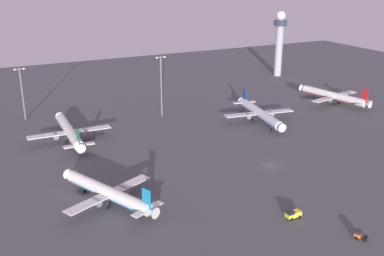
{
  "coord_description": "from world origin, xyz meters",
  "views": [
    {
      "loc": [
        -85.11,
        -113.05,
        62.17
      ],
      "look_at": [
        -12.07,
        35.04,
        4.0
      ],
      "focal_mm": 42.51,
      "sensor_mm": 36.0,
      "label": 1
    }
  ],
  "objects": [
    {
      "name": "control_tower",
      "position": [
        82.84,
        109.17,
        22.26
      ],
      "size": [
        8.0,
        8.0,
        38.54
      ],
      "color": "#A8A8B2",
      "rests_on": "ground"
    },
    {
      "name": "airplane_mid_apron",
      "position": [
        -55.26,
        52.32,
        3.89
      ],
      "size": [
        31.1,
        40.02,
        10.29
      ],
      "rotation": [
        0.0,
        0.0,
        -0.01
      ],
      "color": "silver",
      "rests_on": "ground"
    },
    {
      "name": "apron_light_east",
      "position": [
        -11.83,
        65.8,
        15.27
      ],
      "size": [
        4.8,
        0.9,
        26.82
      ],
      "color": "slate",
      "rests_on": "ground"
    },
    {
      "name": "pushback_tug",
      "position": [
        -6.51,
        -45.3,
        1.07
      ],
      "size": [
        3.21,
        3.56,
        2.05
      ],
      "rotation": [
        0.0,
        0.0,
        0.59
      ],
      "color": "#D85919",
      "rests_on": "ground"
    },
    {
      "name": "maintenance_van",
      "position": [
        -14.81,
        -30.61,
        1.18
      ],
      "size": [
        4.16,
        2.03,
        2.25
      ],
      "rotation": [
        0.0,
        0.0,
        1.56
      ],
      "color": "yellow",
      "rests_on": "ground"
    },
    {
      "name": "airplane_far_stand",
      "position": [
        70.25,
        46.77,
        3.82
      ],
      "size": [
        30.67,
        39.17,
        10.11
      ],
      "rotation": [
        0.0,
        0.0,
        0.2
      ],
      "color": "silver",
      "rests_on": "ground"
    },
    {
      "name": "airplane_near_gate",
      "position": [
        -56.05,
        -1.95,
        3.56
      ],
      "size": [
        27.37,
        34.63,
        9.42
      ],
      "rotation": [
        0.0,
        0.0,
        0.43
      ],
      "color": "silver",
      "rests_on": "ground"
    },
    {
      "name": "ground_plane",
      "position": [
        0.0,
        0.0,
        0.0
      ],
      "size": [
        416.0,
        416.0,
        0.0
      ],
      "primitive_type": "plane",
      "color": "#4C4C51"
    },
    {
      "name": "apron_light_west",
      "position": [
        -67.09,
        87.41,
        13.2
      ],
      "size": [
        4.8,
        0.9,
        22.82
      ],
      "color": "slate",
      "rests_on": "ground"
    },
    {
      "name": "airplane_terminal_side",
      "position": [
        22.32,
        39.63,
        3.88
      ],
      "size": [
        31.23,
        39.96,
        10.27
      ],
      "rotation": [
        0.0,
        0.0,
        2.98
      ],
      "color": "silver",
      "rests_on": "ground"
    }
  ]
}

